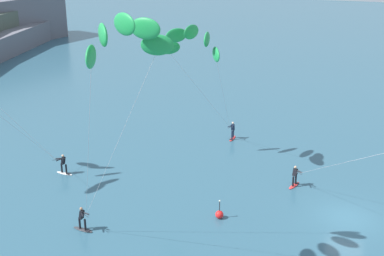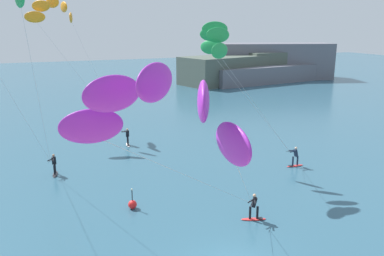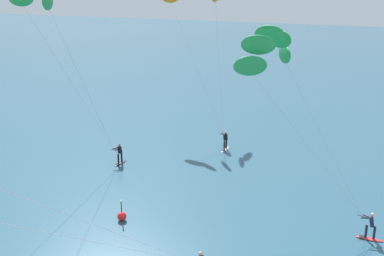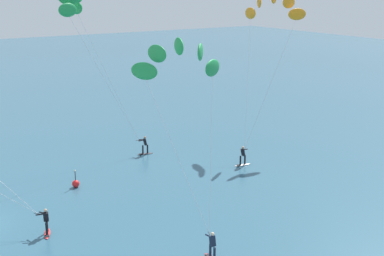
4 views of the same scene
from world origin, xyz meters
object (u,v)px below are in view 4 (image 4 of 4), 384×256
object	(u,v)px
kitesurfer_far_out	(75,8)
marker_buoy	(76,183)
kitesurfer_mid_water	(180,65)
kitesurfer_downwind	(273,11)

from	to	relation	value
kitesurfer_far_out	marker_buoy	size ratio (longest dim) A/B	10.61
kitesurfer_mid_water	marker_buoy	world-z (taller)	kitesurfer_mid_water
kitesurfer_downwind	marker_buoy	distance (m)	24.21
kitesurfer_far_out	kitesurfer_downwind	size ratio (longest dim) A/B	1.04
kitesurfer_downwind	marker_buoy	world-z (taller)	kitesurfer_downwind
kitesurfer_far_out	kitesurfer_downwind	distance (m)	18.17
kitesurfer_far_out	kitesurfer_mid_water	bearing A→B (deg)	4.24
kitesurfer_downwind	kitesurfer_far_out	bearing A→B (deg)	-104.82
kitesurfer_mid_water	kitesurfer_far_out	xyz separation A→B (m)	(-14.95, -1.11, 2.95)
kitesurfer_far_out	marker_buoy	world-z (taller)	kitesurfer_far_out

